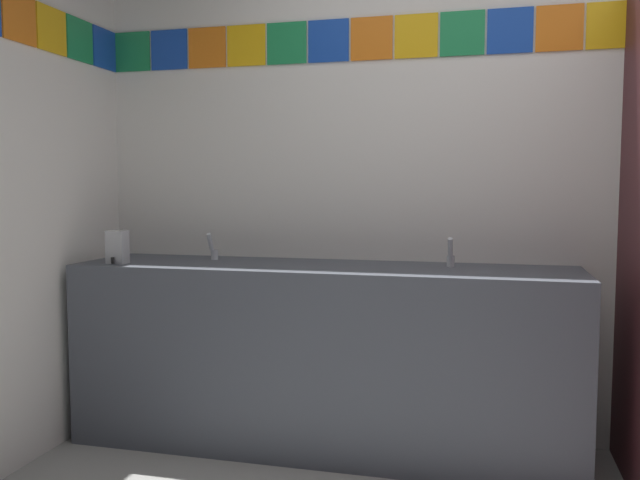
{
  "coord_description": "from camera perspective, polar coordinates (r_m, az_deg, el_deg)",
  "views": [
    {
      "loc": [
        -0.1,
        -1.71,
        1.24
      ],
      "look_at": [
        -0.76,
        0.92,
        1.02
      ],
      "focal_mm": 36.57,
      "sensor_mm": 36.0,
      "label": 1
    }
  ],
  "objects": [
    {
      "name": "faucet_left",
      "position": [
        3.33,
        -9.36,
        -0.84
      ],
      "size": [
        0.04,
        0.1,
        0.14
      ],
      "color": "silver",
      "rests_on": "vanity_counter"
    },
    {
      "name": "faucet_right",
      "position": [
        3.06,
        11.35,
        -1.36
      ],
      "size": [
        0.04,
        0.1,
        0.14
      ],
      "color": "silver",
      "rests_on": "vanity_counter"
    },
    {
      "name": "vanity_counter",
      "position": [
        3.14,
        0.15,
        -9.99
      ],
      "size": [
        2.36,
        0.56,
        0.87
      ],
      "color": "#4C515B",
      "rests_on": "ground_plane"
    },
    {
      "name": "wall_back",
      "position": [
        3.27,
        16.02,
        6.65
      ],
      "size": [
        4.13,
        0.09,
        2.72
      ],
      "color": "white",
      "rests_on": "ground_plane"
    },
    {
      "name": "soap_dispenser",
      "position": [
        3.29,
        -17.31,
        -0.6
      ],
      "size": [
        0.09,
        0.09,
        0.16
      ],
      "color": "#B7BABF",
      "rests_on": "vanity_counter"
    }
  ]
}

